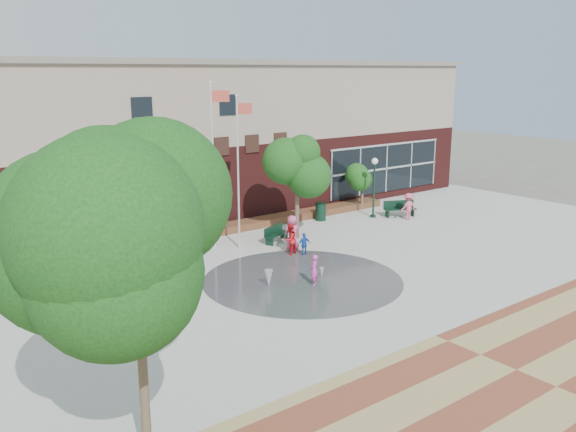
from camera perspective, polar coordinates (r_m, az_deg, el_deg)
ground at (r=23.67m, az=6.01°, el=-7.93°), size 120.00×120.00×0.00m
plaza_concrete at (r=26.51m, az=0.00°, el=-5.46°), size 46.00×18.00×0.01m
paver_band at (r=19.70m, az=20.61°, el=-13.36°), size 46.00×6.00×0.01m
splash_pad at (r=25.77m, az=1.37°, el=-6.03°), size 8.40×8.40×0.01m
library_building at (r=36.88m, az=-13.05°, el=6.97°), size 44.40×10.40×9.20m
flower_bed at (r=32.58m, az=-8.23°, el=-1.98°), size 26.00×1.20×0.40m
flagpole_left at (r=29.70m, az=-6.98°, el=5.48°), size 0.88×0.45×8.13m
flagpole_right at (r=29.50m, az=-4.63°, el=4.85°), size 0.93×0.15×7.53m
lamp_left at (r=23.30m, az=-21.58°, el=-2.84°), size 0.42×0.42×3.93m
lamp_right at (r=36.44m, az=8.06°, el=3.28°), size 0.38×0.38×3.60m
bench_left at (r=28.07m, az=-11.57°, el=-3.99°), size 2.02×1.21×0.98m
bench_mid at (r=31.22m, az=-1.07°, el=-1.99°), size 1.79×1.09×0.87m
bench_right at (r=37.25m, az=10.41°, el=0.39°), size 1.99×1.28×0.98m
trash_can at (r=35.72m, az=3.08°, el=0.43°), size 0.66×0.66×1.09m
tree_big_left at (r=12.91m, az=-14.23°, el=-0.48°), size 4.90×4.90×7.83m
tree_mid at (r=31.22m, az=0.87°, el=4.97°), size 3.24×3.24×5.47m
tree_small_right at (r=38.40m, az=7.01°, el=4.05°), size 1.90×1.90×3.25m
water_jet_a at (r=25.00m, az=-1.80°, el=-6.67°), size 0.36×0.36×0.70m
water_jet_b at (r=26.10m, az=3.18°, el=-5.81°), size 0.19×0.19×0.43m
child_splash at (r=24.97m, az=2.45°, el=-5.11°), size 0.57×0.54×1.31m
adult_red at (r=28.97m, az=0.18°, el=-2.23°), size 0.88×0.78×1.53m
adult_pink at (r=29.70m, az=0.39°, el=-1.60°), size 0.96×0.74×1.76m
child_blue at (r=29.00m, az=1.53°, el=-2.66°), size 0.68×0.38×1.10m
person_bench at (r=36.49m, az=11.17°, el=0.87°), size 1.10×0.73×1.60m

